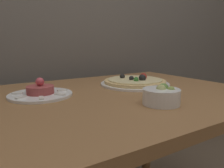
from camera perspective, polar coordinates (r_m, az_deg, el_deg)
dining_table at (r=0.96m, az=3.16°, el=-8.38°), size 1.07×0.87×0.76m
pizza_plate at (r=1.07m, az=6.02°, el=0.53°), size 0.33×0.33×0.06m
tartare_plate at (r=0.89m, az=-18.17°, el=-2.13°), size 0.24×0.24×0.07m
small_bowl at (r=0.74m, az=12.83°, el=-2.99°), size 0.12×0.12×0.07m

